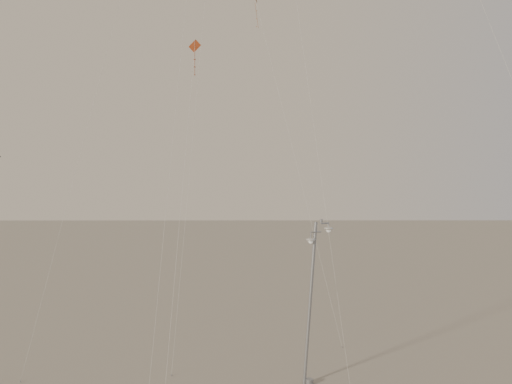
{
  "coord_description": "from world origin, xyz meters",
  "views": [
    {
      "loc": [
        -2.33,
        -25.61,
        12.75
      ],
      "look_at": [
        -2.24,
        5.0,
        10.59
      ],
      "focal_mm": 40.0,
      "sensor_mm": 36.0,
      "label": 1
    }
  ],
  "objects": [
    {
      "name": "kite_4",
      "position": [
        11.1,
        5.7,
        17.99
      ],
      "size": [
        7.19,
        7.56,
        24.48
      ],
      "rotation": [
        0.0,
        0.0,
        1.51
      ],
      "color": "#322E2A",
      "rests_on": "ground"
    },
    {
      "name": "street_lamp",
      "position": [
        0.82,
        4.86,
        4.87
      ],
      "size": [
        1.65,
        0.93,
        9.13
      ],
      "color": "gray",
      "rests_on": "ground"
    },
    {
      "name": "kite_5",
      "position": [
        -1.23,
        19.86,
        20.6
      ],
      "size": [
        5.91,
        11.71,
        25.83
      ],
      "rotation": [
        0.0,
        0.0,
        -1.41
      ],
      "color": "brown",
      "rests_on": "ground"
    },
    {
      "name": "kite_1",
      "position": [
        -6.93,
        11.13,
        19.39
      ],
      "size": [
        0.82,
        15.63,
        26.05
      ],
      "rotation": [
        0.0,
        0.0,
        -0.52
      ],
      "color": "#322E2A",
      "rests_on": "ground"
    },
    {
      "name": "kite_3",
      "position": [
        -5.58,
        2.04,
        13.54
      ],
      "size": [
        1.03,
        9.1,
        18.53
      ],
      "rotation": [
        0.0,
        0.0,
        0.16
      ],
      "color": "maroon",
      "rests_on": "ground"
    }
  ]
}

